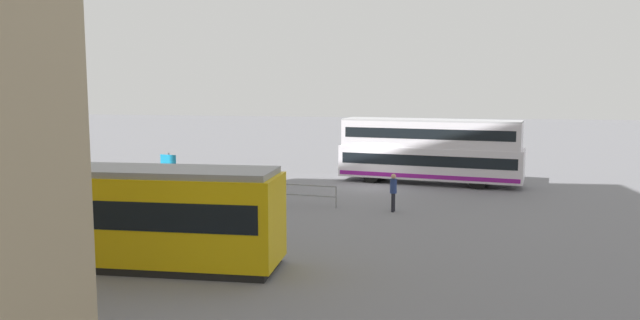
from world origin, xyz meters
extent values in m
plane|color=slate|center=(0.00, 0.00, 0.00)|extent=(160.00, 160.00, 0.00)
cube|color=silver|center=(-3.18, -1.90, 1.30)|extent=(11.13, 4.20, 1.89)
cube|color=silver|center=(-3.18, -1.90, 3.02)|extent=(10.80, 4.05, 1.56)
cube|color=black|center=(-3.18, -1.90, 1.52)|extent=(10.60, 4.14, 0.64)
cube|color=black|center=(-3.18, -1.90, 3.10)|extent=(10.26, 3.99, 0.60)
cube|color=#8C198C|center=(-3.18, -1.90, 0.60)|extent=(10.93, 4.21, 0.24)
cube|color=#B2B2B7|center=(-3.18, -1.90, 3.86)|extent=(10.80, 4.05, 0.10)
cylinder|color=black|center=(0.14, -2.44, 0.50)|extent=(1.38, 2.58, 1.00)
cylinder|color=black|center=(-6.14, -1.43, 0.50)|extent=(1.38, 2.58, 1.00)
cube|color=#E5B70C|center=(8.69, 17.51, 1.65)|extent=(15.56, 3.32, 2.81)
cube|color=black|center=(8.69, 17.51, 1.93)|extent=(14.95, 3.32, 0.90)
cube|color=gray|center=(8.69, 17.51, 3.16)|extent=(15.24, 3.11, 0.20)
cube|color=black|center=(8.69, 17.51, 0.12)|extent=(15.25, 3.18, 0.25)
cylinder|color=black|center=(4.99, 6.73, 0.41)|extent=(0.14, 0.14, 0.83)
cylinder|color=black|center=(5.14, 6.89, 0.41)|extent=(0.14, 0.14, 0.83)
cylinder|color=maroon|center=(5.06, 6.81, 1.15)|extent=(0.45, 0.45, 0.64)
sphere|color=#8C6647|center=(5.06, 6.81, 1.58)|extent=(0.22, 0.22, 0.22)
cylinder|color=black|center=(-1.75, 7.07, 0.44)|extent=(0.14, 0.14, 0.89)
cylinder|color=black|center=(-1.78, 6.85, 0.44)|extent=(0.14, 0.14, 0.89)
cylinder|color=navy|center=(-1.77, 6.96, 1.23)|extent=(0.36, 0.36, 0.68)
sphere|color=tan|center=(-1.77, 6.96, 1.69)|extent=(0.24, 0.24, 0.24)
cube|color=gray|center=(4.95, 6.26, 1.05)|extent=(7.88, 0.93, 0.06)
cube|color=gray|center=(4.95, 6.26, 0.55)|extent=(7.88, 0.93, 0.06)
cylinder|color=gray|center=(1.02, 6.70, 0.53)|extent=(0.07, 0.07, 1.05)
cylinder|color=gray|center=(4.95, 6.26, 0.53)|extent=(0.07, 0.07, 1.05)
cylinder|color=gray|center=(8.89, 5.82, 0.53)|extent=(0.07, 0.07, 1.05)
cylinder|color=slate|center=(10.25, 5.60, 1.19)|extent=(0.10, 0.10, 2.38)
cube|color=#1999D8|center=(10.26, 5.64, 1.96)|extent=(0.95, 0.23, 0.64)
camera|label=1|loc=(-4.20, 35.24, 5.88)|focal=34.16mm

